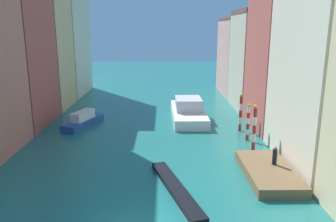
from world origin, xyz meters
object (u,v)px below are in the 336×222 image
Objects in this scene: gondola_black at (176,189)px; person_on_dock at (275,156)px; mooring_pole_1 at (248,122)px; mooring_pole_2 at (241,112)px; waterfront_dock at (268,172)px; mooring_pole_0 at (254,127)px; motorboat_0 at (83,120)px; vaporetto_white at (188,111)px.

person_on_dock is at bearing 20.39° from gondola_black.
mooring_pole_1 is 0.91× the size of mooring_pole_2.
person_on_dock reaches higher than gondola_black.
person_on_dock is 0.17× the size of gondola_black.
mooring_pole_1 is (0.50, 8.73, 1.60)m from waterfront_dock.
mooring_pole_1 is at bearing 90.82° from person_on_dock.
mooring_pole_0 is 1.15× the size of mooring_pole_1.
motorboat_0 is at bearing 121.87° from gondola_black.
gondola_black is (-7.30, -2.39, -0.18)m from waterfront_dock.
motorboat_0 is at bearing 141.04° from waterfront_dock.
mooring_pole_0 is 0.39× the size of vaporetto_white.
mooring_pole_2 reaches higher than motorboat_0.
motorboat_0 is (-17.66, 14.28, 0.30)m from waterfront_dock.
person_on_dock is 0.23× the size of motorboat_0.
mooring_pole_2 is at bearing -7.21° from motorboat_0.
vaporetto_white is 1.26× the size of gondola_black.
vaporetto_white reaches higher than motorboat_0.
person_on_dock reaches higher than waterfront_dock.
mooring_pole_2 is at bearing 89.04° from mooring_pole_0.
mooring_pole_0 is at bearing -92.95° from mooring_pole_1.
mooring_pole_0 is 0.65× the size of motorboat_0.
waterfront_dock is 4.94× the size of person_on_dock.
waterfront_dock is 1.72× the size of mooring_pole_0.
mooring_pole_0 is 11.38m from gondola_black.
mooring_pole_2 reaches higher than waterfront_dock.
mooring_pole_2 is 16.45m from gondola_black.
motorboat_0 reaches higher than gondola_black.
mooring_pole_1 is 10.33m from vaporetto_white.
mooring_pole_2 is at bearing -45.20° from vaporetto_white.
person_on_dock is 8.53m from gondola_black.
mooring_pole_2 is 7.78m from vaporetto_white.
vaporetto_white reaches higher than person_on_dock.
person_on_dock is at bearing -71.73° from vaporetto_white.
person_on_dock is 0.35× the size of mooring_pole_0.
mooring_pole_0 is 0.49× the size of gondola_black.
waterfront_dock is at bearing -93.25° from mooring_pole_1.
waterfront_dock reaches higher than gondola_black.
vaporetto_white is (-5.41, 5.45, -1.23)m from mooring_pole_2.
mooring_pole_2 reaches higher than mooring_pole_1.
waterfront_dock is 8.89m from mooring_pole_1.
mooring_pole_1 is 0.57× the size of motorboat_0.
vaporetto_white reaches higher than gondola_black.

